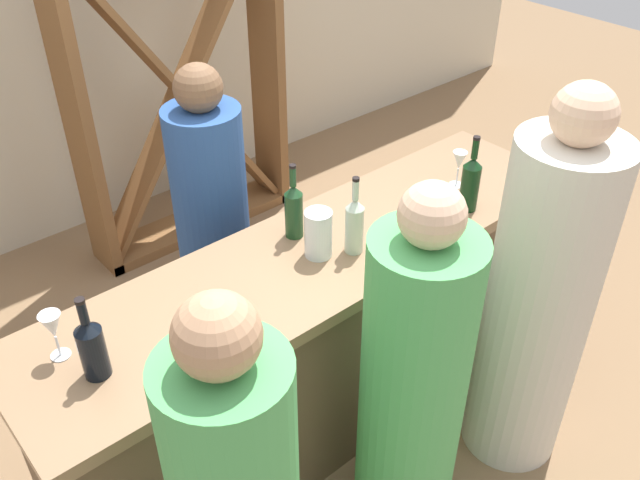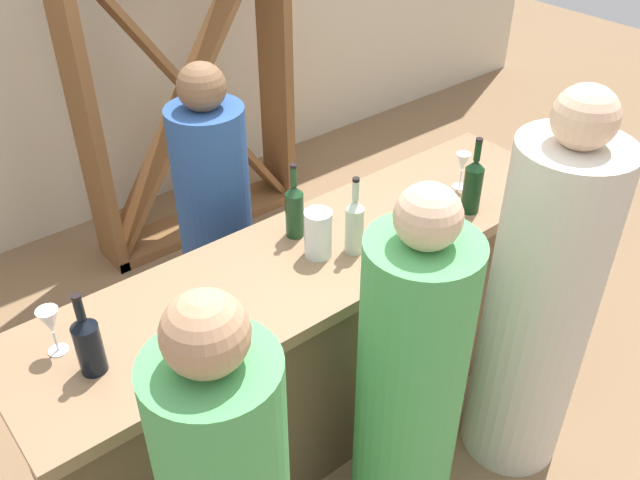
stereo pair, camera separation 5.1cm
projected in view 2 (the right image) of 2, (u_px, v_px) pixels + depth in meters
name	position (u px, v px, depth m)	size (l,w,h in m)	color
ground_plane	(320.00, 416.00, 3.08)	(12.00, 12.00, 0.00)	#846647
bar_counter	(320.00, 341.00, 2.81)	(2.35, 0.60, 0.92)	brown
wine_rack	(188.00, 91.00, 3.80)	(1.26, 0.28, 1.80)	brown
wine_bottle_leftmost_near_black	(88.00, 343.00, 1.99)	(0.08, 0.08, 0.29)	black
wine_bottle_second_left_olive_green	(295.00, 209.00, 2.56)	(0.07, 0.07, 0.31)	#193D1E
wine_bottle_center_clear_pale	(354.00, 224.00, 2.47)	(0.07, 0.07, 0.31)	#B7C6B2
wine_bottle_second_right_dark_green	(473.00, 184.00, 2.70)	(0.08, 0.08, 0.32)	black
wine_glass_near_left	(215.00, 323.00, 2.06)	(0.08, 0.08, 0.15)	white
wine_glass_near_center	(463.00, 164.00, 2.85)	(0.06, 0.06, 0.16)	white
wine_glass_near_right	(50.00, 323.00, 2.05)	(0.07, 0.07, 0.17)	white
water_pitcher	(318.00, 234.00, 2.47)	(0.10, 0.10, 0.18)	silver
person_left_guest	(539.00, 308.00, 2.55)	(0.39, 0.39, 1.62)	beige
person_center_guest	(409.00, 393.00, 2.29)	(0.45, 0.45, 1.49)	#4CA559
person_server_behind	(217.00, 233.00, 3.06)	(0.40, 0.40, 1.47)	#284C8C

